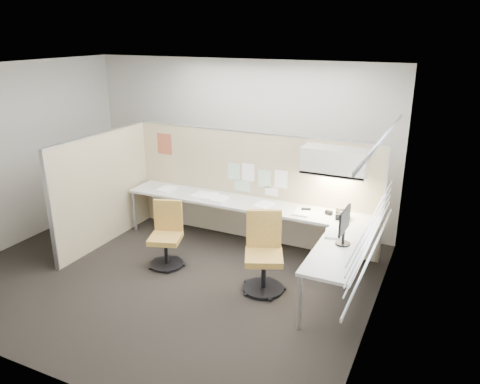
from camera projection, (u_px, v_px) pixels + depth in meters
The scene contains 28 objects.
floor at pixel (170, 273), 6.58m from camera, with size 5.50×4.50×0.01m, color black.
ceiling at pixel (158, 68), 5.66m from camera, with size 5.50×4.50×0.01m, color white.
wall_back at pixel (238, 143), 8.04m from camera, with size 5.50×0.02×2.80m, color beige.
wall_front at pixel (23, 247), 4.20m from camera, with size 5.50×0.02×2.80m, color beige.
wall_left at pixel (15, 156), 7.23m from camera, with size 0.02×4.50×2.80m, color beige.
wall_right at pixel (379, 211), 5.01m from camera, with size 0.02×4.50×2.80m, color beige.
window_pane at pixel (378, 198), 4.97m from camera, with size 0.01×2.80×1.30m, color #93A0AA.
partition_back at pixel (252, 187), 7.44m from camera, with size 4.10×0.06×1.75m, color tan.
partition_left at pixel (104, 189), 7.32m from camera, with size 0.06×2.20×1.75m, color tan.
desk at pixel (262, 217), 6.97m from camera, with size 4.00×2.07×0.73m.
overhead_bin at pixel (335, 161), 6.51m from camera, with size 0.90×0.36×0.38m, color beige.
task_light_strip at pixel (334, 176), 6.57m from camera, with size 0.60×0.06×0.02m, color #FFEABF.
pinned_papers at pixel (256, 179), 7.32m from camera, with size 1.01×0.00×0.47m.
poster at pixel (164, 144), 7.87m from camera, with size 0.28×0.00×0.35m, color #E94F1D.
chair_left at pixel (167, 236), 6.71m from camera, with size 0.55×0.56×0.93m.
chair_right at pixel (264, 255), 6.07m from camera, with size 0.63×0.65×1.03m.
monitor at pixel (344, 224), 5.69m from camera, with size 0.18×0.44×0.47m.
phone at pixel (342, 215), 6.56m from camera, with size 0.25×0.23×0.12m.
stapler at pixel (306, 210), 6.82m from camera, with size 0.14×0.04×0.05m, color black.
tape_dispenser at pixel (329, 213), 6.70m from camera, with size 0.10×0.06×0.06m, color black.
coat_hook at pixel (59, 168), 6.53m from camera, with size 0.18×0.47×1.39m.
paper_stack_0 at pixel (166, 189), 7.73m from camera, with size 0.23×0.30×0.03m, color white.
paper_stack_1 at pixel (201, 195), 7.48m from camera, with size 0.23×0.30×0.02m, color white.
paper_stack_2 at pixel (219, 199), 7.25m from camera, with size 0.23×0.30×0.04m, color white.
paper_stack_3 at pixel (264, 205), 7.07m from camera, with size 0.23×0.30×0.02m, color white.
paper_stack_4 at pixel (303, 212), 6.77m from camera, with size 0.23×0.30×0.02m, color white.
paper_stack_5 at pixel (334, 234), 6.06m from camera, with size 0.23×0.30×0.02m, color white.
paper_stack_6 at pixel (210, 197), 7.37m from camera, with size 0.23×0.30×0.04m, color white.
Camera 1 is at (3.39, -4.86, 3.25)m, focal length 35.00 mm.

